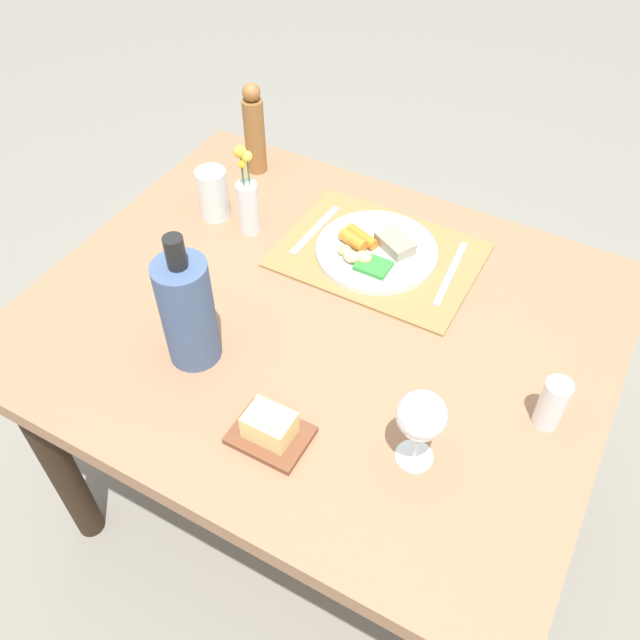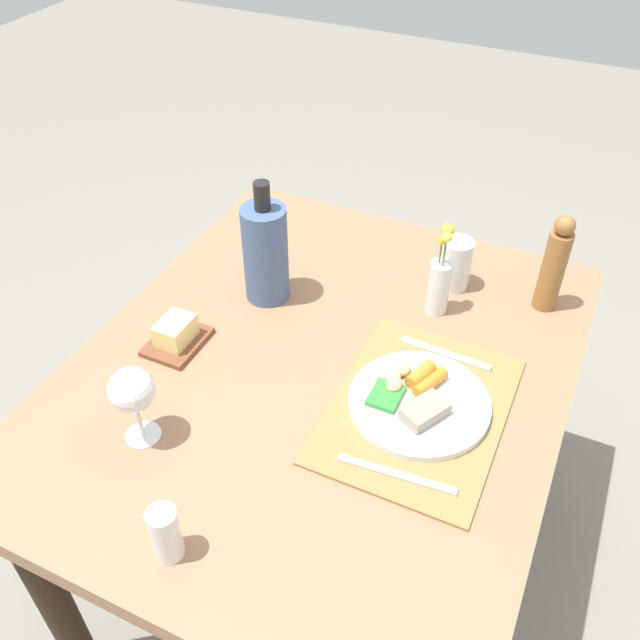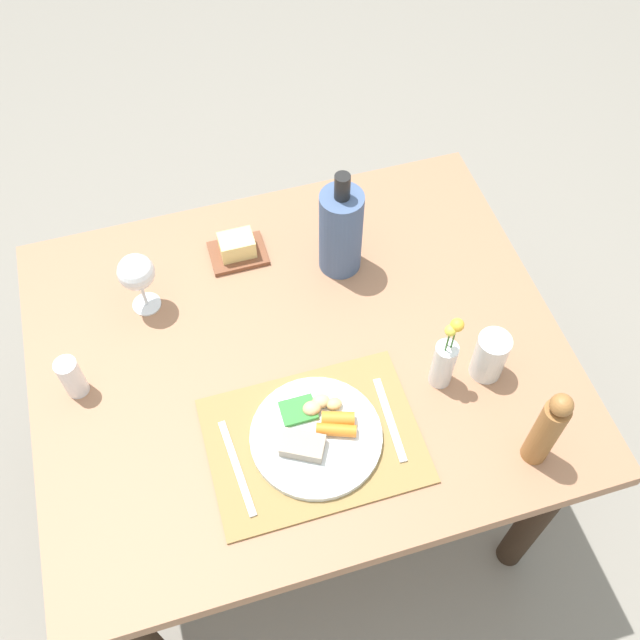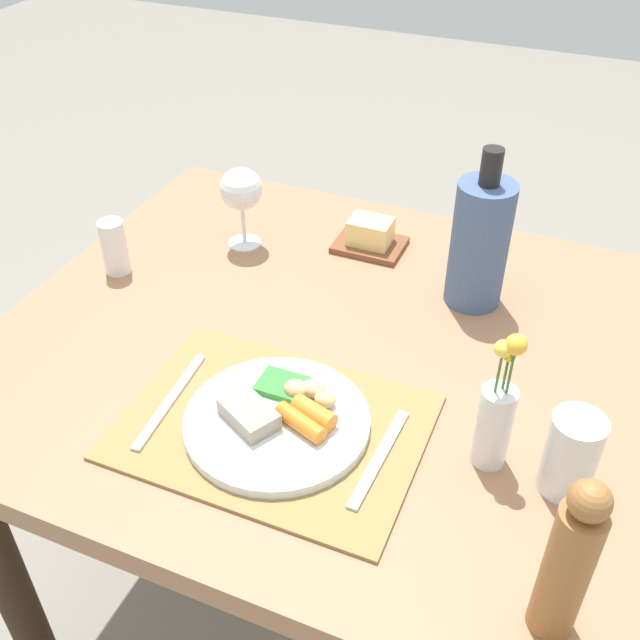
% 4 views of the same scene
% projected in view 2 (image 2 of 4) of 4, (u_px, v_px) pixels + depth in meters
% --- Properties ---
extents(ground_plane, '(8.00, 8.00, 0.00)m').
position_uv_depth(ground_plane, '(320.00, 556.00, 1.81)').
color(ground_plane, gray).
extents(dining_table, '(1.13, 0.94, 0.71)m').
position_uv_depth(dining_table, '(320.00, 399.00, 1.41)').
color(dining_table, '#9E6D4E').
rests_on(dining_table, ground_plane).
extents(placemat, '(0.42, 0.31, 0.01)m').
position_uv_depth(placemat, '(418.00, 409.00, 1.26)').
color(placemat, olive).
rests_on(placemat, dining_table).
extents(dinner_plate, '(0.26, 0.26, 0.04)m').
position_uv_depth(dinner_plate, '(418.00, 400.00, 1.26)').
color(dinner_plate, white).
rests_on(dinner_plate, placemat).
extents(fork, '(0.03, 0.21, 0.00)m').
position_uv_depth(fork, '(396.00, 474.00, 1.14)').
color(fork, silver).
rests_on(fork, placemat).
extents(knife, '(0.02, 0.19, 0.00)m').
position_uv_depth(knife, '(445.00, 353.00, 1.36)').
color(knife, silver).
rests_on(knife, placemat).
extents(butter_dish, '(0.13, 0.10, 0.06)m').
position_uv_depth(butter_dish, '(176.00, 335.00, 1.38)').
color(butter_dish, brown).
rests_on(butter_dish, dining_table).
extents(water_tumbler, '(0.07, 0.07, 0.12)m').
position_uv_depth(water_tumbler, '(455.00, 267.00, 1.51)').
color(water_tumbler, silver).
rests_on(water_tumbler, dining_table).
extents(cooler_bottle, '(0.10, 0.10, 0.28)m').
position_uv_depth(cooler_bottle, '(265.00, 252.00, 1.45)').
color(cooler_bottle, '#445C85').
rests_on(cooler_bottle, dining_table).
extents(flower_vase, '(0.05, 0.05, 0.22)m').
position_uv_depth(flower_vase, '(440.00, 281.00, 1.43)').
color(flower_vase, silver).
rests_on(flower_vase, dining_table).
extents(salt_shaker, '(0.05, 0.05, 0.10)m').
position_uv_depth(salt_shaker, '(166.00, 534.00, 1.01)').
color(salt_shaker, white).
rests_on(salt_shaker, dining_table).
extents(pepper_mill, '(0.05, 0.05, 0.23)m').
position_uv_depth(pepper_mill, '(554.00, 265.00, 1.42)').
color(pepper_mill, '#986332').
rests_on(pepper_mill, dining_table).
extents(wine_glass, '(0.08, 0.08, 0.16)m').
position_uv_depth(wine_glass, '(132.00, 392.00, 1.14)').
color(wine_glass, white).
rests_on(wine_glass, dining_table).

